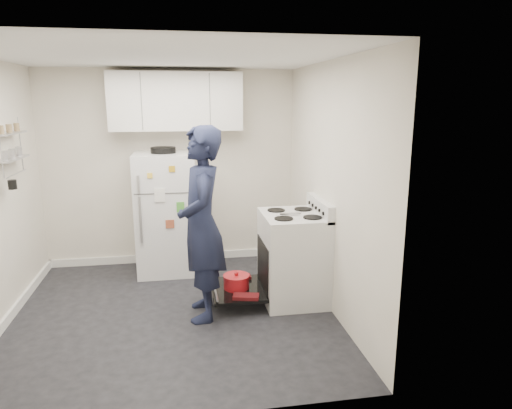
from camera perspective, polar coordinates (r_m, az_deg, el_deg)
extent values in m
cube|color=black|center=(4.84, -10.21, -13.24)|extent=(3.20, 3.20, 0.01)
cube|color=white|center=(4.37, -11.59, 17.69)|extent=(3.20, 3.20, 0.01)
cube|color=beige|center=(6.01, -10.60, 4.43)|extent=(3.20, 0.01, 2.50)
cube|color=beige|center=(2.89, -11.40, -4.89)|extent=(3.20, 0.01, 2.50)
cube|color=beige|center=(4.68, 9.13, 2.07)|extent=(0.01, 3.20, 2.50)
cube|color=white|center=(5.11, -28.77, -12.66)|extent=(0.03, 3.20, 0.10)
cube|color=white|center=(6.29, -10.15, -6.47)|extent=(3.20, 0.03, 0.10)
cube|color=silver|center=(4.94, 4.64, -6.74)|extent=(0.65, 0.76, 0.92)
cube|color=black|center=(4.94, 3.83, -7.45)|extent=(0.53, 0.60, 0.52)
cube|color=orange|center=(5.01, 6.86, -7.23)|extent=(0.02, 0.56, 0.46)
cylinder|color=black|center=(5.02, 4.36, -9.34)|extent=(0.34, 0.34, 0.02)
cube|color=silver|center=(4.86, 8.02, -0.39)|extent=(0.08, 0.76, 0.18)
cube|color=silver|center=(4.80, 4.74, -1.39)|extent=(0.65, 0.76, 0.03)
cube|color=#B2B2B7|center=(4.73, 4.31, -1.16)|extent=(0.22, 0.03, 0.01)
cube|color=black|center=(4.95, -2.30, -10.59)|extent=(0.55, 0.70, 0.03)
cylinder|color=#B2B2B7|center=(4.91, -5.19, -10.34)|extent=(0.02, 0.66, 0.02)
cylinder|color=red|center=(4.92, -2.47, -9.72)|extent=(0.27, 0.27, 0.13)
cylinder|color=red|center=(4.89, -2.48, -8.93)|extent=(0.28, 0.28, 0.02)
sphere|color=red|center=(4.88, -2.48, -8.62)|extent=(0.04, 0.04, 0.04)
cube|color=maroon|center=(4.70, -1.27, -11.43)|extent=(0.28, 0.19, 0.04)
cube|color=maroon|center=(5.18, -2.12, -9.05)|extent=(0.26, 0.13, 0.04)
cube|color=silver|center=(5.77, -11.18, -1.06)|extent=(0.72, 0.70, 1.49)
cube|color=#4C4C4C|center=(5.35, -11.41, 1.37)|extent=(0.68, 0.01, 0.01)
cube|color=#B2B2B7|center=(5.33, -14.49, 2.48)|extent=(0.03, 0.03, 0.20)
cube|color=#B2B2B7|center=(5.42, -14.24, -1.89)|extent=(0.03, 0.03, 0.55)
cylinder|color=black|center=(5.63, -11.53, 6.68)|extent=(0.30, 0.30, 0.07)
cube|color=yellow|center=(5.32, -13.13, 3.53)|extent=(0.06, 0.01, 0.06)
cube|color=#A14B2E|center=(5.43, -10.72, -2.42)|extent=(0.10, 0.01, 0.10)
cube|color=#BC8D16|center=(5.30, -10.47, 4.39)|extent=(0.07, 0.01, 0.07)
cube|color=green|center=(5.38, -9.42, -0.32)|extent=(0.09, 0.01, 0.12)
cube|color=white|center=(5.35, -11.94, 1.15)|extent=(0.12, 0.01, 0.16)
cube|color=silver|center=(5.78, -9.96, 12.58)|extent=(1.60, 0.33, 0.70)
cube|color=#B2B2B7|center=(5.13, -28.43, 7.84)|extent=(0.14, 0.60, 0.02)
cube|color=#B2B2B7|center=(5.15, -28.13, 5.07)|extent=(0.14, 0.60, 0.02)
cylinder|color=black|center=(5.00, -28.16, 2.21)|extent=(0.08, 0.08, 0.09)
imported|color=#171C34|center=(4.43, -6.83, -2.49)|extent=(0.46, 0.69, 1.89)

